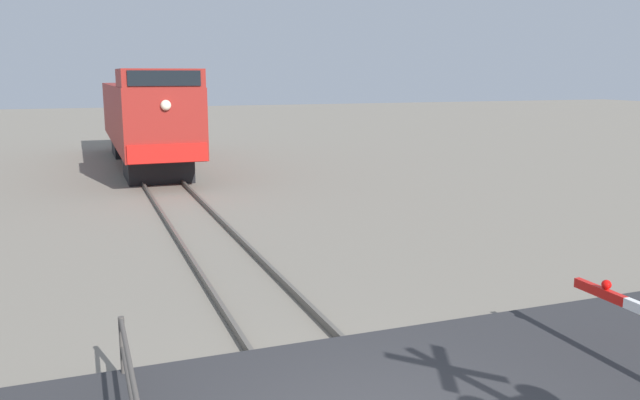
% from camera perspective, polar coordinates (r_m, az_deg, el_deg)
% --- Properties ---
extents(locomotive, '(2.86, 15.29, 4.27)m').
position_cam_1_polar(locomotive, '(30.04, -15.17, 7.03)').
color(locomotive, black).
rests_on(locomotive, ground_plane).
extents(guard_railing, '(0.08, 3.13, 0.95)m').
position_cam_1_polar(guard_railing, '(7.69, -16.25, -15.95)').
color(guard_railing, '#4C4742').
rests_on(guard_railing, ground_plane).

